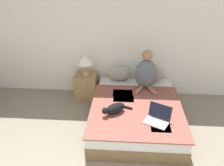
{
  "coord_description": "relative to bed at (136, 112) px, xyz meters",
  "views": [
    {
      "loc": [
        0.4,
        -0.75,
        2.56
      ],
      "look_at": [
        0.16,
        2.75,
        0.74
      ],
      "focal_mm": 38.0,
      "sensor_mm": 36.0,
      "label": 1
    }
  ],
  "objects": [
    {
      "name": "wall_back",
      "position": [
        -0.58,
        1.09,
        1.08
      ],
      "size": [
        6.18,
        0.05,
        2.55
      ],
      "color": "white",
      "rests_on": "ground_plane"
    },
    {
      "name": "bed",
      "position": [
        0.0,
        0.0,
        0.0
      ],
      "size": [
        1.52,
        2.02,
        0.39
      ],
      "color": "brown",
      "rests_on": "ground_plane"
    },
    {
      "name": "pillow_near",
      "position": [
        -0.33,
        0.85,
        0.35
      ],
      "size": [
        0.49,
        0.28,
        0.3
      ],
      "color": "gray",
      "rests_on": "bed"
    },
    {
      "name": "pillow_far",
      "position": [
        0.33,
        0.85,
        0.35
      ],
      "size": [
        0.49,
        0.28,
        0.3
      ],
      "color": "gray",
      "rests_on": "bed"
    },
    {
      "name": "person_sitting",
      "position": [
        0.18,
        0.54,
        0.52
      ],
      "size": [
        0.42,
        0.41,
        0.76
      ],
      "color": "slate",
      "rests_on": "bed"
    },
    {
      "name": "cat_tabby",
      "position": [
        -0.36,
        -0.34,
        0.28
      ],
      "size": [
        0.48,
        0.37,
        0.16
      ],
      "rotation": [
        0.0,
        0.0,
        -2.48
      ],
      "color": "black",
      "rests_on": "bed"
    },
    {
      "name": "laptop_open",
      "position": [
        0.3,
        -0.52,
        0.25
      ],
      "size": [
        0.44,
        0.41,
        0.24
      ],
      "rotation": [
        0.0,
        0.0,
        -0.49
      ],
      "color": "#B7B7BC",
      "rests_on": "bed"
    },
    {
      "name": "nightstand",
      "position": [
        -1.01,
        0.79,
        0.06
      ],
      "size": [
        0.44,
        0.46,
        0.52
      ],
      "color": "#937047",
      "rests_on": "ground_plane"
    },
    {
      "name": "table_lamp",
      "position": [
        -1.0,
        0.77,
        0.63
      ],
      "size": [
        0.31,
        0.31,
        0.42
      ],
      "color": "tan",
      "rests_on": "nightstand"
    }
  ]
}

